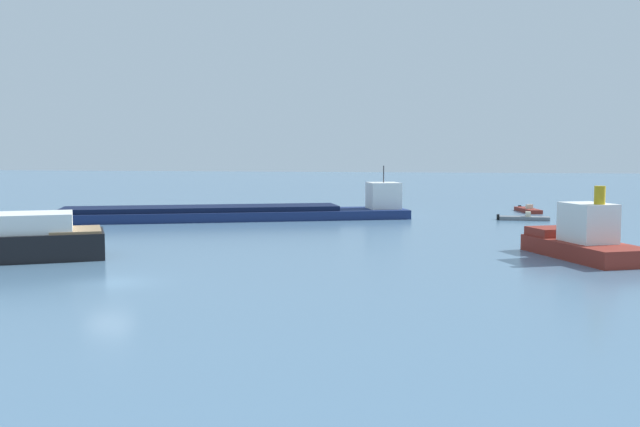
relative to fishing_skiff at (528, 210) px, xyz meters
The scene contains 5 objects.
ground_plane 58.34m from the fishing_skiff, 118.04° to the right, with size 400.00×400.00×0.00m, color slate.
fishing_skiff is the anchor object (origin of this frame).
cargo_barge 35.14m from the fishing_skiff, 154.57° to the right, with size 39.58×19.30×5.54m.
tugboat 37.10m from the fishing_skiff, 90.32° to the right, with size 7.62×10.63×4.92m.
small_motorboat 10.38m from the fishing_skiff, 97.93° to the right, with size 5.31×1.66×0.88m.
Camera 1 is at (18.20, -37.46, 7.28)m, focal length 41.69 mm.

